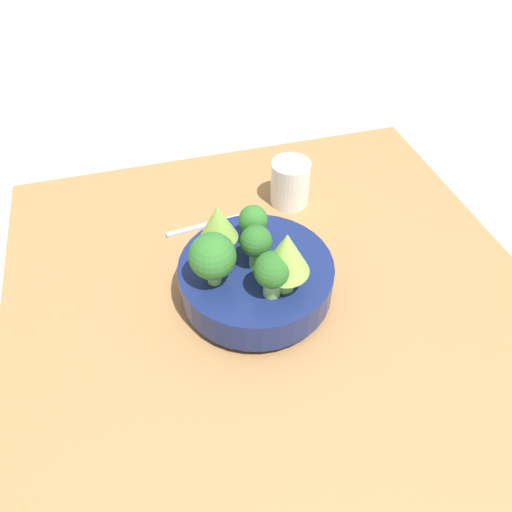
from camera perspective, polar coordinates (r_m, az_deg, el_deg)
The scene contains 11 objects.
ground_plane at distance 0.85m, azimuth 1.95°, elevation -5.66°, with size 6.00×6.00×0.00m, color silver.
table at distance 0.84m, azimuth 1.98°, elevation -4.99°, with size 0.87×0.86×0.03m.
bowl at distance 0.80m, azimuth -0.00°, elevation -2.54°, with size 0.25×0.25×0.07m.
romanesco_piece_far at distance 0.70m, azimuth 3.87°, elevation 0.17°, with size 0.07×0.07×0.11m.
broccoli_floret_right at distance 0.72m, azimuth -4.99°, elevation -0.09°, with size 0.07×0.07×0.09m.
broccoli_floret_front at distance 0.79m, azimuth -0.32°, elevation 3.93°, with size 0.05×0.05×0.07m.
broccoli_floret_center at distance 0.74m, azimuth -0.00°, elevation 1.49°, with size 0.05×0.05×0.08m.
romanesco_piece_near at distance 0.76m, azimuth -4.33°, elevation 3.62°, with size 0.06×0.06×0.09m.
broccoli_floret_back at distance 0.70m, azimuth 1.88°, elevation -1.81°, with size 0.05×0.05×0.08m.
cup at distance 0.98m, azimuth 3.92°, elevation 8.34°, with size 0.08×0.08×0.09m.
fork at distance 0.95m, azimuth -4.56°, elevation 3.81°, with size 0.19×0.03×0.01m.
Camera 1 is at (0.17, 0.51, 0.66)m, focal length 35.00 mm.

